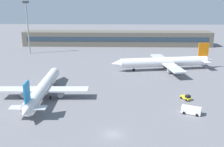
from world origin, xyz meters
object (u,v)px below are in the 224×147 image
object	(u,v)px
baggage_tug_yellow	(186,97)
floodlight_tower_west	(28,24)
service_van_white	(191,110)
airplane_mid	(164,62)
airplane_near	(44,87)

from	to	relation	value
baggage_tug_yellow	floodlight_tower_west	distance (m)	98.31
service_van_white	airplane_mid	bearing A→B (deg)	90.71
airplane_mid	floodlight_tower_west	size ratio (longest dim) A/B	1.62
airplane_near	baggage_tug_yellow	size ratio (longest dim) A/B	10.67
airplane_mid	baggage_tug_yellow	world-z (taller)	airplane_mid
airplane_near	baggage_tug_yellow	distance (m)	45.23
airplane_near	floodlight_tower_west	bearing A→B (deg)	111.68
baggage_tug_yellow	floodlight_tower_west	size ratio (longest dim) A/B	0.14
floodlight_tower_west	airplane_near	bearing A→B (deg)	-68.32
baggage_tug_yellow	airplane_near	bearing A→B (deg)	178.02
service_van_white	floodlight_tower_west	world-z (taller)	floodlight_tower_west
airplane_near	airplane_mid	bearing A→B (deg)	37.13
service_van_white	airplane_near	bearing A→B (deg)	164.97
airplane_near	baggage_tug_yellow	world-z (taller)	airplane_near
airplane_near	service_van_white	xyz separation A→B (m)	(44.00, -11.81, -2.01)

